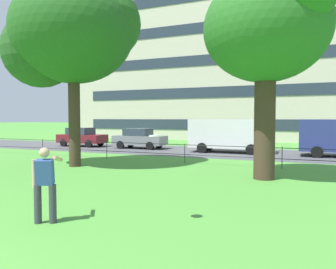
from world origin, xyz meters
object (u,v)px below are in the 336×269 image
object	(u,v)px
panel_van_right	(228,134)
tree_large_lawn	(272,26)
tree_small_lawn	(71,33)
car_grey_far_left	(139,138)
car_maroon_center	(82,137)
person_thrower	(45,182)
frisbee	(155,136)
apartment_building_background	(224,68)

from	to	relation	value
panel_van_right	tree_large_lawn	bearing A→B (deg)	-68.49
tree_small_lawn	car_grey_far_left	distance (m)	11.08
tree_small_lawn	car_maroon_center	size ratio (longest dim) A/B	2.20
car_maroon_center	panel_van_right	xyz separation A→B (m)	(12.20, -0.21, 0.49)
person_thrower	panel_van_right	distance (m)	16.27
person_thrower	frisbee	size ratio (longest dim) A/B	4.62
person_thrower	car_grey_far_left	size ratio (longest dim) A/B	0.41
tree_large_lawn	car_grey_far_left	bearing A→B (deg)	137.90
person_thrower	apartment_building_background	size ratio (longest dim) A/B	0.05
tree_large_lawn	car_grey_far_left	xyz separation A→B (m)	(-10.50, 9.49, -4.88)
frisbee	panel_van_right	distance (m)	15.54
car_grey_far_left	panel_van_right	bearing A→B (deg)	-2.78
frisbee	panel_van_right	size ratio (longest dim) A/B	0.07
car_grey_far_left	apartment_building_background	xyz separation A→B (m)	(2.44, 17.48, 7.71)
frisbee	car_maroon_center	bearing A→B (deg)	131.84
person_thrower	frisbee	world-z (taller)	frisbee
car_maroon_center	panel_van_right	distance (m)	12.21
panel_van_right	frisbee	bearing A→B (deg)	-83.36
tree_large_lawn	panel_van_right	size ratio (longest dim) A/B	1.53
person_thrower	panel_van_right	world-z (taller)	panel_van_right
car_maroon_center	car_grey_far_left	distance (m)	5.31
car_grey_far_left	apartment_building_background	size ratio (longest dim) A/B	0.12
tree_large_lawn	tree_small_lawn	size ratio (longest dim) A/B	0.88
tree_small_lawn	car_maroon_center	distance (m)	12.79
tree_large_lawn	car_grey_far_left	world-z (taller)	tree_large_lawn
tree_small_lawn	panel_van_right	size ratio (longest dim) A/B	1.75
car_grey_far_left	panel_van_right	xyz separation A→B (m)	(6.89, -0.33, 0.49)
tree_small_lawn	apartment_building_background	xyz separation A→B (m)	(1.03, 26.97, 2.18)
person_thrower	panel_van_right	xyz separation A→B (m)	(0.48, 16.25, 0.37)
person_thrower	car_maroon_center	xyz separation A→B (m)	(-11.72, 16.47, -0.12)
car_grey_far_left	tree_large_lawn	bearing A→B (deg)	-42.10
tree_large_lawn	car_maroon_center	bearing A→B (deg)	149.35
tree_small_lawn	car_grey_far_left	world-z (taller)	tree_small_lawn
car_maroon_center	person_thrower	bearing A→B (deg)	-54.56
tree_small_lawn	panel_van_right	xyz separation A→B (m)	(5.49, 9.16, -5.04)
tree_small_lawn	frisbee	world-z (taller)	tree_small_lawn
person_thrower	apartment_building_background	xyz separation A→B (m)	(-3.97, 34.07, 7.59)
person_thrower	panel_van_right	bearing A→B (deg)	88.31
apartment_building_background	car_grey_far_left	bearing A→B (deg)	-97.94
frisbee	tree_small_lawn	bearing A→B (deg)	139.33
panel_van_right	car_grey_far_left	bearing A→B (deg)	177.22
car_grey_far_left	frisbee	bearing A→B (deg)	-61.13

